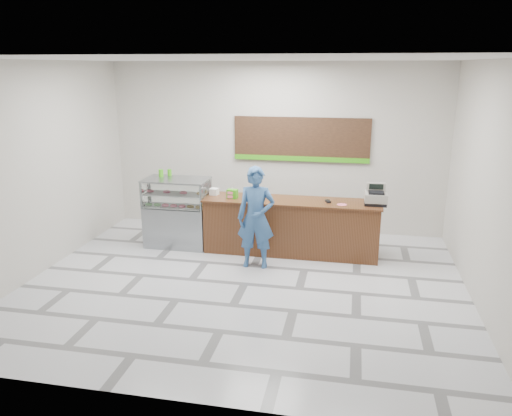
% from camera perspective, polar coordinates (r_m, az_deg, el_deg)
% --- Properties ---
extents(floor, '(7.00, 7.00, 0.00)m').
position_cam_1_polar(floor, '(8.17, -1.34, -8.67)').
color(floor, silver).
rests_on(floor, ground).
extents(back_wall, '(7.00, 0.00, 7.00)m').
position_cam_1_polar(back_wall, '(10.51, 2.18, 6.88)').
color(back_wall, beige).
rests_on(back_wall, floor).
extents(ceiling, '(7.00, 7.00, 0.00)m').
position_cam_1_polar(ceiling, '(7.43, -1.52, 16.68)').
color(ceiling, silver).
rests_on(ceiling, back_wall).
extents(sales_counter, '(3.26, 0.76, 1.03)m').
position_cam_1_polar(sales_counter, '(9.32, 4.02, -2.13)').
color(sales_counter, '#5C311B').
rests_on(sales_counter, floor).
extents(display_case, '(1.22, 0.72, 1.33)m').
position_cam_1_polar(display_case, '(9.79, -8.96, -0.44)').
color(display_case, gray).
rests_on(display_case, floor).
extents(menu_board, '(2.80, 0.06, 0.90)m').
position_cam_1_polar(menu_board, '(10.37, 5.18, 7.73)').
color(menu_board, black).
rests_on(menu_board, back_wall).
extents(cash_register, '(0.40, 0.42, 0.37)m').
position_cam_1_polar(cash_register, '(9.10, 13.52, 1.27)').
color(cash_register, black).
rests_on(cash_register, sales_counter).
extents(card_terminal, '(0.12, 0.16, 0.04)m').
position_cam_1_polar(card_terminal, '(9.09, 8.22, 0.76)').
color(card_terminal, black).
rests_on(card_terminal, sales_counter).
extents(serving_tray, '(0.37, 0.29, 0.02)m').
position_cam_1_polar(serving_tray, '(9.37, 0.02, 1.33)').
color(serving_tray, '#55DC0F').
rests_on(serving_tray, sales_counter).
extents(napkin_box, '(0.17, 0.17, 0.13)m').
position_cam_1_polar(napkin_box, '(9.54, -4.81, 1.88)').
color(napkin_box, white).
rests_on(napkin_box, sales_counter).
extents(straw_cup, '(0.08, 0.08, 0.12)m').
position_cam_1_polar(straw_cup, '(9.52, -2.75, 1.86)').
color(straw_cup, silver).
rests_on(straw_cup, sales_counter).
extents(promo_box, '(0.20, 0.15, 0.17)m').
position_cam_1_polar(promo_box, '(9.27, -2.72, 1.63)').
color(promo_box, '#3CA714').
rests_on(promo_box, sales_counter).
extents(donut_decal, '(0.17, 0.17, 0.00)m').
position_cam_1_polar(donut_decal, '(8.97, 9.79, 0.38)').
color(donut_decal, pink).
rests_on(donut_decal, sales_counter).
extents(green_cup_left, '(0.09, 0.09, 0.14)m').
position_cam_1_polar(green_cup_left, '(9.86, -10.80, 3.94)').
color(green_cup_left, '#3CA714').
rests_on(green_cup_left, display_case).
extents(green_cup_right, '(0.08, 0.08, 0.12)m').
position_cam_1_polar(green_cup_right, '(9.93, -9.85, 4.03)').
color(green_cup_right, '#3CA714').
rests_on(green_cup_right, display_case).
extents(customer, '(0.67, 0.46, 1.78)m').
position_cam_1_polar(customer, '(8.57, 0.00, -1.11)').
color(customer, '#31598E').
rests_on(customer, floor).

